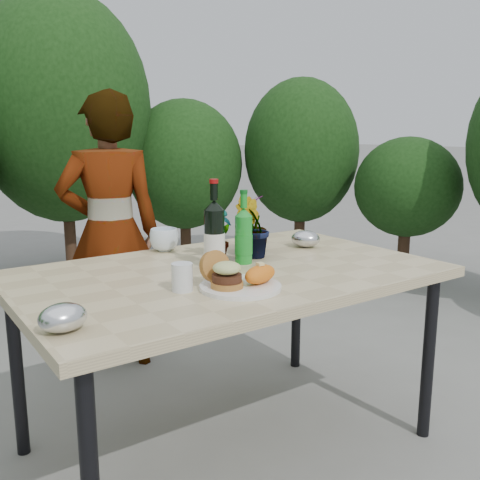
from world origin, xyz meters
TOP-DOWN VIEW (x-y plane):
  - ground at (0.00, 0.00)m, footprint 80.00×80.00m
  - patio_table at (0.00, 0.00)m, footprint 1.60×1.00m
  - shrub_hedge at (-0.22, 1.76)m, footprint 6.85×5.12m
  - dinner_plate at (-0.11, -0.24)m, footprint 0.28×0.28m
  - burger_stack at (-0.17, -0.23)m, footprint 0.11×0.16m
  - sweet_potato at (-0.04, -0.26)m, footprint 0.17×0.12m
  - grilled_veg at (-0.09, -0.15)m, footprint 0.08×0.05m
  - wine_bottle at (-0.02, 0.06)m, footprint 0.08×0.08m
  - sparkling_water at (0.11, 0.05)m, footprint 0.07×0.07m
  - plastic_cup at (-0.28, -0.15)m, footprint 0.07×0.07m
  - seedling_left at (0.08, 0.18)m, footprint 0.14×0.12m
  - seedling_mid at (0.20, 0.11)m, footprint 0.18×0.18m
  - seedling_right at (0.27, 0.22)m, footprint 0.20×0.20m
  - blue_bowl at (-0.05, 0.44)m, footprint 0.15×0.15m
  - foil_packet_left at (-0.73, -0.30)m, footprint 0.14×0.12m
  - foil_packet_right at (0.52, 0.14)m, footprint 0.17×0.17m
  - person at (-0.08, 1.02)m, footprint 0.62×0.50m

SIDE VIEW (x-z plane):
  - ground at x=0.00m, z-range 0.00..0.00m
  - patio_table at x=0.00m, z-range 0.32..1.07m
  - person at x=-0.08m, z-range 0.00..1.49m
  - dinner_plate at x=-0.11m, z-range 0.75..0.76m
  - grilled_veg at x=-0.09m, z-range 0.76..0.79m
  - foil_packet_left at x=-0.73m, z-range 0.75..0.83m
  - foil_packet_right at x=0.52m, z-range 0.75..0.83m
  - sweet_potato at x=-0.04m, z-range 0.77..0.83m
  - plastic_cup at x=-0.28m, z-range 0.75..0.84m
  - blue_bowl at x=-0.05m, z-range 0.75..0.85m
  - burger_stack at x=-0.17m, z-range 0.75..0.87m
  - sparkling_water at x=0.11m, z-range 0.71..1.01m
  - seedling_left at x=0.08m, z-range 0.75..0.98m
  - seedling_right at x=0.27m, z-range 0.75..1.00m
  - wine_bottle at x=-0.02m, z-range 0.70..1.05m
  - seedling_mid at x=0.20m, z-range 0.75..1.01m
  - shrub_hedge at x=-0.22m, z-range -0.03..2.41m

